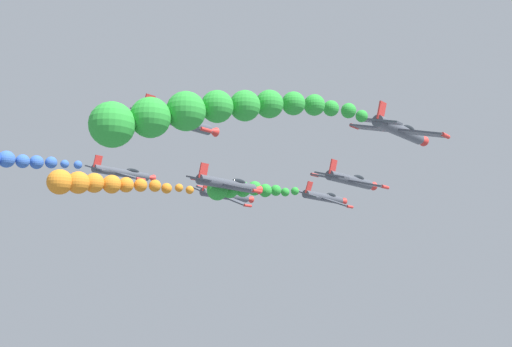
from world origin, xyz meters
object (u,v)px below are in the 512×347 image
object	(u,v)px
airplane_right_inner	(351,180)
airplane_trailing	(400,131)
airplane_left_outer	(229,184)
airplane_high_slot	(179,122)
airplane_right_outer	(123,173)
airplane_lead	(324,197)
airplane_left_inner	(226,195)

from	to	relation	value
airplane_right_inner	airplane_trailing	world-z (taller)	airplane_trailing
airplane_right_inner	airplane_left_outer	world-z (taller)	airplane_right_inner
airplane_left_outer	airplane_high_slot	bearing A→B (deg)	-86.53
airplane_right_outer	airplane_high_slot	bearing A→B (deg)	-25.31
airplane_lead	airplane_right_outer	xyz separation A→B (m)	(-20.07, -18.95, 3.03)
airplane_trailing	airplane_right_outer	bearing A→B (deg)	-179.72
airplane_left_inner	airplane_left_outer	xyz separation A→B (m)	(10.50, -11.55, -0.83)
airplane_right_inner	airplane_high_slot	world-z (taller)	airplane_high_slot
airplane_lead	airplane_left_inner	bearing A→B (deg)	-137.87
airplane_lead	airplane_right_inner	world-z (taller)	airplane_right_inner
airplane_trailing	airplane_right_inner	bearing A→B (deg)	140.86
airplane_lead	airplane_high_slot	size ratio (longest dim) A/B	1.00
airplane_left_inner	airplane_left_outer	distance (m)	15.63
airplane_right_inner	airplane_trailing	bearing A→B (deg)	-39.14
airplane_left_inner	airplane_right_outer	xyz separation A→B (m)	(-10.02, -9.85, 2.88)
airplane_left_inner	airplane_high_slot	bearing A→B (deg)	-60.93
airplane_left_outer	airplane_right_inner	bearing A→B (deg)	45.05
airplane_lead	airplane_trailing	world-z (taller)	airplane_trailing
airplane_left_outer	airplane_high_slot	xyz separation A→B (m)	(0.50, -8.24, 5.33)
airplane_trailing	airplane_high_slot	size ratio (longest dim) A/B	1.00
airplane_left_inner	airplane_left_outer	bearing A→B (deg)	-47.71
airplane_left_outer	airplane_left_inner	bearing A→B (deg)	132.29
airplane_lead	airplane_left_inner	distance (m)	13.56
airplane_left_inner	airplane_right_inner	bearing A→B (deg)	-4.81
airplane_right_inner	airplane_right_outer	distance (m)	31.55
airplane_right_inner	airplane_high_slot	bearing A→B (deg)	-117.26
airplane_right_outer	airplane_high_slot	world-z (taller)	airplane_high_slot
airplane_left_inner	airplane_high_slot	distance (m)	23.09
airplane_left_outer	airplane_lead	bearing A→B (deg)	91.24
airplane_left_inner	airplane_right_outer	world-z (taller)	airplane_right_outer
airplane_right_inner	airplane_right_outer	bearing A→B (deg)	-164.98
airplane_right_outer	airplane_left_inner	bearing A→B (deg)	44.53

